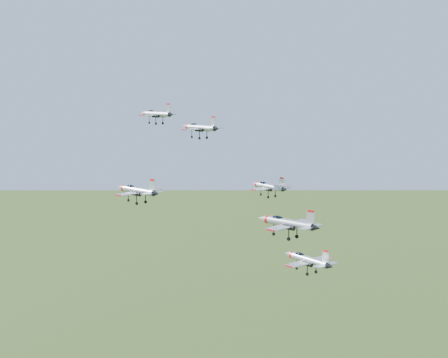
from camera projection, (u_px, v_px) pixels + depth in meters
The scene contains 6 objects.
jet_lead at pixel (156, 114), 143.29m from camera, with size 11.68×9.69×3.12m.
jet_left_high at pixel (200, 127), 126.84m from camera, with size 11.29×9.43×3.02m.
jet_right_high at pixel (137, 190), 108.58m from camera, with size 11.18×9.25×2.99m.
jet_left_low at pixel (268, 186), 125.68m from camera, with size 10.60×8.97×2.86m.
jet_right_low at pixel (287, 223), 102.13m from camera, with size 12.65×10.46×3.38m.
jet_trail at pixel (307, 259), 112.83m from camera, with size 12.22×10.34×3.30m.
Camera 1 is at (76.73, -96.44, 161.87)m, focal length 50.00 mm.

